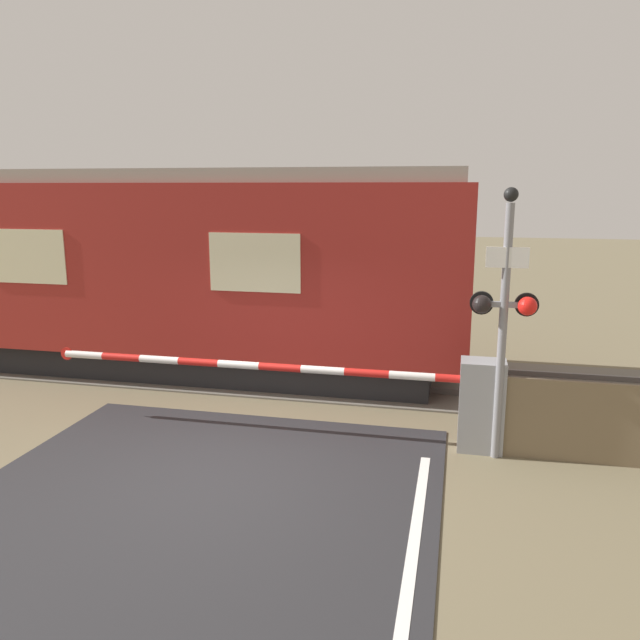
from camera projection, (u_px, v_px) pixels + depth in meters
ground_plane at (219, 474)px, 7.88m from camera, size 80.00×80.00×0.00m
track_bed at (304, 372)px, 12.09m from camera, size 36.00×3.20×0.13m
train at (80, 266)px, 12.69m from camera, size 15.54×3.16×3.86m
crossing_barrier at (437, 397)px, 8.60m from camera, size 6.73×0.44×1.27m
signal_post at (504, 310)px, 7.94m from camera, size 0.86×0.26×3.55m
roadside_fence at (633, 427)px, 7.96m from camera, size 3.76×0.06×1.10m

